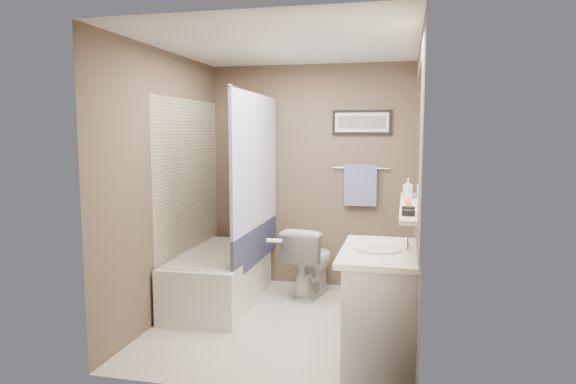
% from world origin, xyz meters
% --- Properties ---
extents(ground, '(2.50, 2.50, 0.00)m').
position_xyz_m(ground, '(0.00, 0.00, 0.00)').
color(ground, beige).
rests_on(ground, ground).
extents(ceiling, '(2.20, 2.50, 0.04)m').
position_xyz_m(ceiling, '(0.00, 0.00, 2.38)').
color(ceiling, silver).
rests_on(ceiling, wall_back).
extents(wall_back, '(2.20, 0.04, 2.40)m').
position_xyz_m(wall_back, '(0.00, 1.23, 1.20)').
color(wall_back, brown).
rests_on(wall_back, ground).
extents(wall_front, '(2.20, 0.04, 2.40)m').
position_xyz_m(wall_front, '(0.00, -1.23, 1.20)').
color(wall_front, brown).
rests_on(wall_front, ground).
extents(wall_left, '(0.04, 2.50, 2.40)m').
position_xyz_m(wall_left, '(-1.08, 0.00, 1.20)').
color(wall_left, brown).
rests_on(wall_left, ground).
extents(wall_right, '(0.04, 2.50, 2.40)m').
position_xyz_m(wall_right, '(1.08, 0.00, 1.20)').
color(wall_right, brown).
rests_on(wall_right, ground).
extents(tile_surround, '(0.02, 1.55, 2.00)m').
position_xyz_m(tile_surround, '(-1.09, 0.50, 1.00)').
color(tile_surround, '#B6AB8A').
rests_on(tile_surround, wall_left).
extents(curtain_rod, '(0.02, 1.55, 0.02)m').
position_xyz_m(curtain_rod, '(-0.40, 0.50, 2.05)').
color(curtain_rod, silver).
rests_on(curtain_rod, wall_left).
extents(curtain_upper, '(0.03, 1.45, 1.28)m').
position_xyz_m(curtain_upper, '(-0.40, 0.50, 1.40)').
color(curtain_upper, white).
rests_on(curtain_upper, curtain_rod).
extents(curtain_lower, '(0.03, 1.45, 0.36)m').
position_xyz_m(curtain_lower, '(-0.40, 0.50, 0.58)').
color(curtain_lower, '#2A304E').
rests_on(curtain_lower, curtain_rod).
extents(mirror, '(0.02, 1.60, 1.00)m').
position_xyz_m(mirror, '(1.09, -0.15, 1.62)').
color(mirror, silver).
rests_on(mirror, wall_right).
extents(shelf, '(0.12, 1.60, 0.03)m').
position_xyz_m(shelf, '(1.04, -0.15, 1.10)').
color(shelf, silver).
rests_on(shelf, wall_right).
extents(towel_bar, '(0.60, 0.02, 0.02)m').
position_xyz_m(towel_bar, '(0.55, 1.22, 1.30)').
color(towel_bar, silver).
rests_on(towel_bar, wall_back).
extents(towel, '(0.34, 0.05, 0.44)m').
position_xyz_m(towel, '(0.55, 1.20, 1.12)').
color(towel, '#999EDF').
rests_on(towel, towel_bar).
extents(art_frame, '(0.62, 0.02, 0.26)m').
position_xyz_m(art_frame, '(0.55, 1.23, 1.78)').
color(art_frame, black).
rests_on(art_frame, wall_back).
extents(art_mat, '(0.56, 0.00, 0.20)m').
position_xyz_m(art_mat, '(0.55, 1.22, 1.78)').
color(art_mat, white).
rests_on(art_mat, art_frame).
extents(art_image, '(0.50, 0.00, 0.13)m').
position_xyz_m(art_image, '(0.55, 1.22, 1.78)').
color(art_image, '#595959').
rests_on(art_image, art_mat).
extents(door, '(0.80, 0.02, 2.00)m').
position_xyz_m(door, '(0.55, -1.24, 1.00)').
color(door, silver).
rests_on(door, wall_front).
extents(door_handle, '(0.10, 0.02, 0.02)m').
position_xyz_m(door_handle, '(0.22, -1.19, 1.00)').
color(door_handle, silver).
rests_on(door_handle, door).
extents(bathtub, '(0.76, 1.53, 0.50)m').
position_xyz_m(bathtub, '(-0.75, 0.41, 0.25)').
color(bathtub, silver).
rests_on(bathtub, ground).
extents(tub_rim, '(0.56, 1.36, 0.02)m').
position_xyz_m(tub_rim, '(-0.75, 0.41, 0.50)').
color(tub_rim, beige).
rests_on(tub_rim, bathtub).
extents(toilet, '(0.52, 0.76, 0.72)m').
position_xyz_m(toilet, '(0.07, 0.86, 0.36)').
color(toilet, silver).
rests_on(toilet, ground).
extents(vanity, '(0.55, 0.93, 0.80)m').
position_xyz_m(vanity, '(0.85, -0.59, 0.40)').
color(vanity, silver).
rests_on(vanity, ground).
extents(countertop, '(0.54, 0.96, 0.04)m').
position_xyz_m(countertop, '(0.84, -0.59, 0.82)').
color(countertop, white).
rests_on(countertop, vanity).
extents(sink_basin, '(0.34, 0.34, 0.01)m').
position_xyz_m(sink_basin, '(0.83, -0.59, 0.85)').
color(sink_basin, silver).
rests_on(sink_basin, countertop).
extents(faucet_spout, '(0.02, 0.02, 0.10)m').
position_xyz_m(faucet_spout, '(1.03, -0.59, 0.89)').
color(faucet_spout, silver).
rests_on(faucet_spout, countertop).
extents(faucet_knob, '(0.05, 0.05, 0.05)m').
position_xyz_m(faucet_knob, '(1.03, -0.49, 0.87)').
color(faucet_knob, silver).
rests_on(faucet_knob, countertop).
extents(candle_bowl_near, '(0.09, 0.09, 0.04)m').
position_xyz_m(candle_bowl_near, '(1.04, -0.73, 1.14)').
color(candle_bowl_near, black).
rests_on(candle_bowl_near, shelf).
extents(candle_bowl_far, '(0.09, 0.09, 0.04)m').
position_xyz_m(candle_bowl_far, '(1.04, -0.58, 1.14)').
color(candle_bowl_far, black).
rests_on(candle_bowl_far, shelf).
extents(hair_brush_front, '(0.06, 0.22, 0.04)m').
position_xyz_m(hair_brush_front, '(1.04, -0.22, 1.14)').
color(hair_brush_front, orange).
rests_on(hair_brush_front, shelf).
extents(hair_brush_back, '(0.04, 0.22, 0.04)m').
position_xyz_m(hair_brush_back, '(1.04, -0.17, 1.14)').
color(hair_brush_back, '#E0491F').
rests_on(hair_brush_back, shelf).
extents(pink_comb, '(0.05, 0.16, 0.01)m').
position_xyz_m(pink_comb, '(1.04, 0.04, 1.12)').
color(pink_comb, pink).
rests_on(pink_comb, shelf).
extents(glass_jar, '(0.08, 0.08, 0.10)m').
position_xyz_m(glass_jar, '(1.04, 0.39, 1.17)').
color(glass_jar, silver).
rests_on(glass_jar, shelf).
extents(soap_bottle, '(0.08, 0.09, 0.17)m').
position_xyz_m(soap_bottle, '(1.04, 0.26, 1.20)').
color(soap_bottle, '#999999').
rests_on(soap_bottle, shelf).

